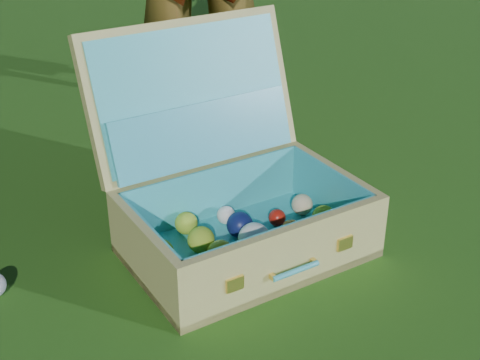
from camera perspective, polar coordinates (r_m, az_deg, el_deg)
name	(u,v)px	position (r m, az deg, el deg)	size (l,w,h in m)	color
ground	(186,229)	(1.84, -4.65, -4.16)	(60.00, 60.00, 0.00)	#215114
suitcase	(228,188)	(1.71, -1.00, -0.73)	(0.73, 0.71, 0.54)	tan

